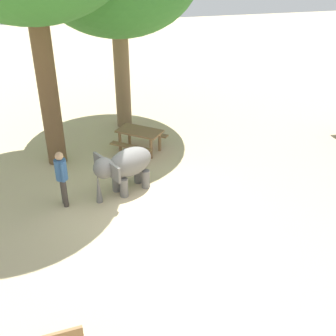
# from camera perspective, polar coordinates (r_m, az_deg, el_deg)

# --- Properties ---
(ground_plane) EXTENTS (60.00, 60.00, 0.00)m
(ground_plane) POSITION_cam_1_polar(r_m,az_deg,el_deg) (11.65, -4.24, -5.07)
(ground_plane) COLOR tan
(elephant) EXTENTS (1.54, 1.87, 1.32)m
(elephant) POSITION_cam_1_polar(r_m,az_deg,el_deg) (11.88, -5.95, 0.30)
(elephant) COLOR slate
(elephant) RESTS_ON ground_plane
(person_handler) EXTENTS (0.50, 0.32, 1.62)m
(person_handler) POSITION_cam_1_polar(r_m,az_deg,el_deg) (11.50, -14.32, -0.92)
(person_handler) COLOR #3F3833
(person_handler) RESTS_ON ground_plane
(picnic_table_near) EXTENTS (2.10, 2.10, 0.78)m
(picnic_table_near) POSITION_cam_1_polar(r_m,az_deg,el_deg) (14.31, -3.90, 4.44)
(picnic_table_near) COLOR brown
(picnic_table_near) RESTS_ON ground_plane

